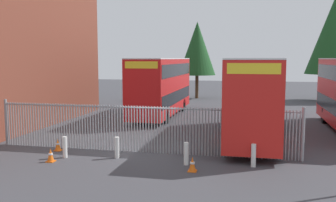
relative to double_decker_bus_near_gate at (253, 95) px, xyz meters
The scene contains 13 objects.
ground_plane 6.50m from the double_decker_bus_near_gate, 140.92° to the left, with size 100.00×100.00×0.00m, color #3D3D42.
palisade_fence 6.69m from the double_decker_bus_near_gate, 140.35° to the right, with size 14.54×0.14×2.35m.
double_decker_bus_near_gate is the anchor object (origin of this frame).
double_decker_bus_behind_fence_left 9.81m from the double_decker_bus_near_gate, 133.95° to the left, with size 2.54×10.81×4.42m.
bollard_near_left 10.22m from the double_decker_bus_near_gate, 144.00° to the right, with size 0.20×0.20×0.95m, color silver.
bollard_center_front 8.22m from the double_decker_bus_near_gate, 136.92° to the right, with size 0.20×0.20×0.95m, color silver.
bollard_near_right 6.70m from the double_decker_bus_near_gate, 114.38° to the right, with size 0.20×0.20×0.95m, color silver.
bollard_far_right 5.86m from the double_decker_bus_near_gate, 89.18° to the right, with size 0.20×0.20×0.95m, color silver.
traffic_cone_by_gate 10.92m from the double_decker_bus_near_gate, 141.58° to the right, with size 0.34×0.34×0.59m.
traffic_cone_mid_forecourt 7.38m from the double_decker_bus_near_gate, 108.57° to the right, with size 0.34×0.34×0.59m.
traffic_cone_near_kerb 10.48m from the double_decker_bus_near_gate, 152.04° to the right, with size 0.34×0.34×0.59m.
tree_tall_back 21.52m from the double_decker_bus_near_gate, 106.43° to the left, with size 4.06×4.06×8.38m.
tree_short_side 22.52m from the double_decker_bus_near_gate, 68.79° to the left, with size 5.57×5.57×10.77m.
Camera 1 is at (4.64, -16.75, 4.41)m, focal length 40.36 mm.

